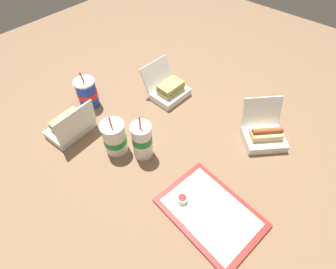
% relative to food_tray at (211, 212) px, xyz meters
% --- Properties ---
extents(ground_plane, '(3.20, 3.20, 0.00)m').
position_rel_food_tray_xyz_m(ground_plane, '(-0.30, 0.18, -0.01)').
color(ground_plane, brown).
extents(food_tray, '(0.40, 0.30, 0.01)m').
position_rel_food_tray_xyz_m(food_tray, '(0.00, 0.00, 0.00)').
color(food_tray, red).
rests_on(food_tray, ground_plane).
extents(ketchup_cup, '(0.04, 0.04, 0.02)m').
position_rel_food_tray_xyz_m(ketchup_cup, '(-0.11, -0.04, 0.02)').
color(ketchup_cup, white).
rests_on(ketchup_cup, food_tray).
extents(napkin_stack, '(0.11, 0.11, 0.00)m').
position_rel_food_tray_xyz_m(napkin_stack, '(-0.01, -0.05, 0.01)').
color(napkin_stack, white).
rests_on(napkin_stack, food_tray).
extents(plastic_fork, '(0.10, 0.06, 0.00)m').
position_rel_food_tray_xyz_m(plastic_fork, '(-0.05, 0.06, 0.01)').
color(plastic_fork, white).
rests_on(plastic_fork, food_tray).
extents(clamshell_sandwich_right, '(0.16, 0.21, 0.17)m').
position_rel_food_tray_xyz_m(clamshell_sandwich_right, '(-0.73, -0.10, 0.04)').
color(clamshell_sandwich_right, white).
rests_on(clamshell_sandwich_right, ground_plane).
extents(clamshell_sandwich_left, '(0.21, 0.19, 0.16)m').
position_rel_food_tray_xyz_m(clamshell_sandwich_left, '(-0.56, 0.40, 0.04)').
color(clamshell_sandwich_left, white).
rests_on(clamshell_sandwich_left, ground_plane).
extents(clamshell_hotdog_back, '(0.26, 0.26, 0.17)m').
position_rel_food_tray_xyz_m(clamshell_hotdog_back, '(-0.03, 0.45, 0.03)').
color(clamshell_hotdog_back, white).
rests_on(clamshell_hotdog_back, ground_plane).
extents(soda_cup_front, '(0.10, 0.10, 0.22)m').
position_rel_food_tray_xyz_m(soda_cup_front, '(-0.50, -0.03, 0.07)').
color(soda_cup_front, white).
rests_on(soda_cup_front, ground_plane).
extents(soda_cup_left, '(0.10, 0.10, 0.21)m').
position_rel_food_tray_xyz_m(soda_cup_left, '(-0.83, 0.08, 0.07)').
color(soda_cup_left, '#1938B7').
rests_on(soda_cup_left, ground_plane).
extents(soda_cup_right, '(0.09, 0.09, 0.24)m').
position_rel_food_tray_xyz_m(soda_cup_right, '(-0.39, 0.03, 0.09)').
color(soda_cup_right, white).
rests_on(soda_cup_right, ground_plane).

